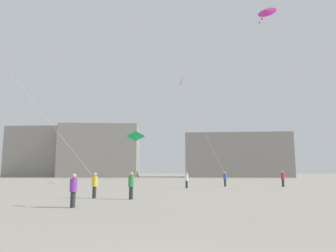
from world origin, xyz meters
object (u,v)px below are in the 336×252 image
Objects in this scene: person_in_blue at (225,178)px; person_in_white at (187,179)px; person_in_purple at (73,189)px; building_right_hall at (236,156)px; kite_emerald_delta at (136,137)px; person_in_green at (131,184)px; building_left_hall at (43,152)px; building_centre_hall at (102,152)px; person_in_yellow at (95,184)px; kite_crimson_delta at (182,83)px; kite_magenta_diamond at (268,13)px; person_in_red at (283,178)px.

person_in_white is (-4.52, -3.34, -0.01)m from person_in_blue.
building_right_hall is (21.59, 64.35, 4.67)m from person_in_purple.
person_in_blue is at bearing 9.60° from kite_emerald_delta.
person_in_purple reaches higher than person_in_blue.
person_in_green is 0.06× the size of building_right_hall.
person_in_green is at bearing -62.16° from building_left_hall.
building_right_hall is (36.00, -2.09, -1.11)m from building_centre_hall.
person_in_yellow is (-11.13, -14.47, 0.01)m from person_in_blue.
person_in_purple is at bearing -97.00° from person_in_green.
kite_crimson_delta is at bearing -25.01° from person_in_blue.
kite_emerald_delta is 51.14m from building_centre_hall.
person_in_yellow is at bearing -106.74° from kite_crimson_delta.
kite_magenta_diamond is (-0.87, -19.91, 9.10)m from person_in_blue.
building_centre_hall is (-31.75, 47.44, 5.73)m from person_in_red.
person_in_green reaches higher than person_in_white.
building_centre_hall reaches higher than person_in_blue.
building_right_hall is (15.18, 48.34, 4.69)m from person_in_white.
kite_emerald_delta is 62.08m from building_left_hall.
building_left_hall reaches higher than kite_emerald_delta.
building_centre_hall reaches higher than building_right_hall.
kite_magenta_diamond reaches higher than person_in_blue.
person_in_purple is 0.12× the size of kite_crimson_delta.
building_left_hall is (-38.69, 43.59, -7.49)m from kite_crimson_delta.
person_in_blue is 0.94× the size of person_in_red.
kite_emerald_delta is (-9.16, 18.21, -4.49)m from kite_magenta_diamond.
kite_magenta_diamond reaches higher than person_in_red.
kite_magenta_diamond reaches higher than person_in_green.
person_in_yellow is at bearing -63.69° from building_left_hall.
person_in_green is 63.28m from building_right_hall.
building_centre_hall is at bearing 126.78° from person_in_green.
kite_magenta_diamond is (-7.28, -19.55, 9.04)m from person_in_red.
building_left_hall reaches higher than building_right_hall.
person_in_white is 17.00m from kite_crimson_delta.
building_right_hall is at bearing -6.00° from building_left_hall.
person_in_white is 0.95× the size of person_in_green.
person_in_red is 0.28× the size of kite_emerald_delta.
kite_magenta_diamond is at bearing -100.07° from building_right_hall.
person_in_red reaches higher than person_in_blue.
kite_magenta_diamond is at bearing -82.04° from kite_crimson_delta.
building_centre_hall reaches higher than kite_emerald_delta.
person_in_purple is at bearing 176.84° from kite_magenta_diamond.
building_left_hall is at bearing 122.46° from kite_emerald_delta.
kite_magenta_diamond is 20.88m from kite_emerald_delta.
kite_crimson_delta is at bearing 58.51° from kite_emerald_delta.
person_in_blue is 0.18× the size of kite_magenta_diamond.
person_in_red is (10.93, 2.99, 0.08)m from person_in_white.
building_centre_hall is at bearing -11.29° from building_left_hall.
person_in_green is 0.11× the size of building_left_hall.
kite_crimson_delta is at bearing -165.60° from person_in_white.
person_in_green is 64.66m from building_centre_hall.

